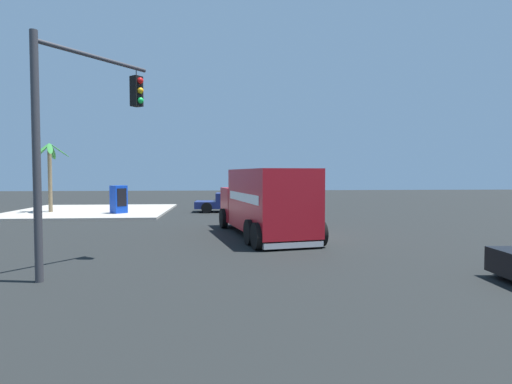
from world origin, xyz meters
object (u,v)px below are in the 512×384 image
(pickup_navy, at_px, (230,202))
(palm_tree_far, at_px, (50,167))
(vending_machine_red, at_px, (119,199))
(delivery_truck, at_px, (265,202))
(traffic_light_primary, at_px, (75,124))

(pickup_navy, relative_size, palm_tree_far, 1.10)
(pickup_navy, height_order, vending_machine_red, vending_machine_red)
(vending_machine_red, bearing_deg, pickup_navy, -76.37)
(delivery_truck, height_order, traffic_light_primary, traffic_light_primary)
(delivery_truck, bearing_deg, vending_machine_red, 41.47)
(vending_machine_red, relative_size, palm_tree_far, 0.39)
(traffic_light_primary, xyz_separation_m, vending_machine_red, (16.36, 2.94, -3.07))
(traffic_light_primary, height_order, palm_tree_far, traffic_light_primary)
(delivery_truck, xyz_separation_m, vending_machine_red, (10.01, 8.85, -0.47))
(palm_tree_far, bearing_deg, delivery_truck, -129.21)
(delivery_truck, xyz_separation_m, palm_tree_far, (11.23, 13.76, 1.73))
(delivery_truck, height_order, vending_machine_red, delivery_truck)
(delivery_truck, bearing_deg, traffic_light_primary, 137.07)
(vending_machine_red, height_order, palm_tree_far, palm_tree_far)
(pickup_navy, xyz_separation_m, vending_machine_red, (-1.82, 7.51, 0.34))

